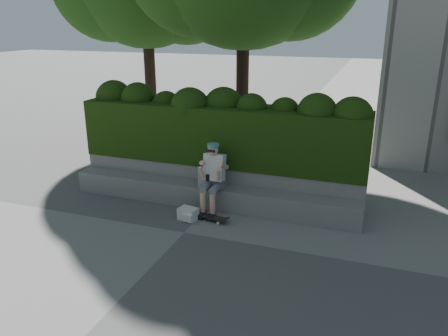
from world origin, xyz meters
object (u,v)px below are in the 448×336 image
at_px(backpack_plaid, 205,177).
at_px(backpack_ground, 188,214).
at_px(person, 213,175).
at_px(skateboard, 208,217).

distance_m(backpack_plaid, backpack_ground, 0.82).
relative_size(backpack_plaid, backpack_ground, 1.17).
relative_size(person, backpack_ground, 3.93).
xyz_separation_m(backpack_plaid, backpack_ground, (-0.11, -0.61, -0.54)).
height_order(skateboard, backpack_ground, backpack_ground).
bearing_deg(person, backpack_ground, -120.41).
xyz_separation_m(skateboard, backpack_plaid, (-0.26, 0.50, 0.59)).
bearing_deg(backpack_plaid, person, -39.30).
distance_m(person, skateboard, 0.81).
bearing_deg(backpack_ground, person, 69.92).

